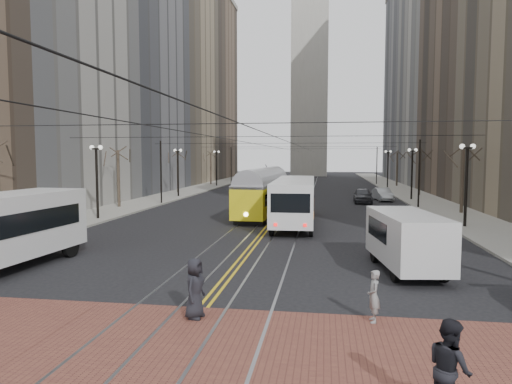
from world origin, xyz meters
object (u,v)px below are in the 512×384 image
(clock_tower, at_px, (310,32))
(sedan_silver, at_px, (383,194))
(pedestrian_c, at_px, (450,368))
(rear_bus, at_px, (295,202))
(sedan_grey, at_px, (363,195))
(pedestrian_a, at_px, (195,288))
(pedestrian_b, at_px, (374,296))
(streetcar, at_px, (263,197))
(cargo_van, at_px, (407,242))

(clock_tower, bearing_deg, sedan_silver, -80.82)
(sedan_silver, xyz_separation_m, pedestrian_c, (-4.08, -43.75, 0.27))
(clock_tower, xyz_separation_m, rear_bus, (1.80, -83.85, -34.30))
(sedan_grey, distance_m, pedestrian_c, 41.11)
(clock_tower, relative_size, pedestrian_a, 34.88)
(clock_tower, height_order, pedestrian_b, clock_tower)
(pedestrian_b, bearing_deg, pedestrian_a, -89.76)
(pedestrian_b, xyz_separation_m, pedestrian_c, (0.90, -5.00, 0.18))
(streetcar, xyz_separation_m, pedestrian_c, (7.59, -29.42, -0.58))
(sedan_silver, distance_m, pedestrian_c, 43.94)
(pedestrian_c, bearing_deg, streetcar, -3.28)
(clock_tower, xyz_separation_m, sedan_grey, (8.05, -67.42, -35.16))
(streetcar, distance_m, pedestrian_b, 25.32)
(pedestrian_a, bearing_deg, pedestrian_c, -117.16)
(clock_tower, bearing_deg, sedan_grey, -83.19)
(pedestrian_b, bearing_deg, pedestrian_c, 5.42)
(streetcar, relative_size, sedan_silver, 3.05)
(pedestrian_a, xyz_separation_m, pedestrian_c, (6.37, -4.51, 0.03))
(rear_bus, distance_m, pedestrian_b, 20.00)
(cargo_van, xyz_separation_m, pedestrian_b, (-2.05, -6.50, -0.48))
(sedan_grey, xyz_separation_m, pedestrian_c, (-1.66, -41.08, 0.19))
(rear_bus, relative_size, pedestrian_b, 8.01)
(rear_bus, height_order, pedestrian_b, rear_bus)
(streetcar, xyz_separation_m, pedestrian_b, (6.68, -24.42, -0.75))
(pedestrian_c, bearing_deg, clock_tower, -14.38)
(streetcar, distance_m, sedan_grey, 14.91)
(pedestrian_c, bearing_deg, pedestrian_a, 36.94)
(rear_bus, relative_size, cargo_van, 2.20)
(sedan_silver, bearing_deg, pedestrian_a, -112.20)
(streetcar, bearing_deg, sedan_silver, 53.81)
(streetcar, bearing_deg, pedestrian_a, -84.25)
(clock_tower, height_order, pedestrian_a, clock_tower)
(streetcar, height_order, sedan_grey, streetcar)
(clock_tower, relative_size, pedestrian_c, 33.91)
(sedan_grey, distance_m, pedestrian_a, 37.44)
(cargo_van, bearing_deg, sedan_silver, 77.13)
(pedestrian_b, bearing_deg, rear_bus, -174.24)
(clock_tower, distance_m, pedestrian_c, 114.17)
(streetcar, relative_size, cargo_van, 2.28)
(rear_bus, relative_size, pedestrian_c, 6.55)
(cargo_van, relative_size, pedestrian_b, 3.65)
(cargo_van, relative_size, pedestrian_c, 2.98)
(rear_bus, xyz_separation_m, sedan_silver, (8.66, 19.10, -0.95))
(pedestrian_a, bearing_deg, clock_tower, 8.17)
(pedestrian_a, bearing_deg, sedan_grey, -4.23)
(streetcar, relative_size, pedestrian_b, 8.33)
(rear_bus, height_order, pedestrian_a, rear_bus)
(streetcar, height_order, cargo_van, streetcar)
(streetcar, xyz_separation_m, cargo_van, (8.74, -17.92, -0.28))
(sedan_grey, bearing_deg, streetcar, -127.04)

